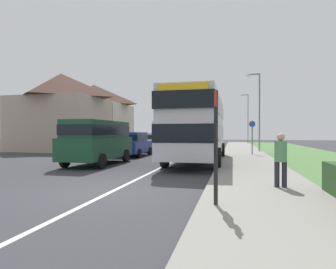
{
  "coord_description": "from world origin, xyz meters",
  "views": [
    {
      "loc": [
        3.36,
        -7.47,
        1.68
      ],
      "look_at": [
        0.57,
        4.49,
        1.6
      ],
      "focal_mm": 29.83,
      "sensor_mm": 36.0,
      "label": 1
    }
  ],
  "objects": [
    {
      "name": "cycle_route_sign",
      "position": [
        4.72,
        13.37,
        1.43
      ],
      "size": [
        0.44,
        0.08,
        2.52
      ],
      "color": "slate",
      "rests_on": "ground_plane"
    },
    {
      "name": "pavement_near_side",
      "position": [
        4.2,
        6.0,
        0.06
      ],
      "size": [
        3.2,
        68.0,
        0.12
      ],
      "primitive_type": "cube",
      "color": "gray",
      "rests_on": "ground_plane"
    },
    {
      "name": "parked_car_silver",
      "position": [
        -3.73,
        16.41,
        0.91
      ],
      "size": [
        1.99,
        3.93,
        1.65
      ],
      "color": "#B7B7BC",
      "rests_on": "ground_plane"
    },
    {
      "name": "ground_plane",
      "position": [
        0.0,
        0.0,
        0.0
      ],
      "size": [
        120.0,
        120.0,
        0.0
      ],
      "primitive_type": "plane",
      "color": "#38383D"
    },
    {
      "name": "parked_car_blue",
      "position": [
        -3.54,
        11.22,
        0.93
      ],
      "size": [
        1.9,
        3.96,
        1.71
      ],
      "color": "navy",
      "rests_on": "ground_plane"
    },
    {
      "name": "parked_car_black",
      "position": [
        -3.48,
        21.28,
        0.87
      ],
      "size": [
        2.0,
        3.98,
        1.58
      ],
      "color": "black",
      "rests_on": "ground_plane"
    },
    {
      "name": "street_lamp_far",
      "position": [
        5.47,
        35.76,
        4.24
      ],
      "size": [
        1.14,
        0.2,
        7.38
      ],
      "color": "slate",
      "rests_on": "ground_plane"
    },
    {
      "name": "street_lamp_mid",
      "position": [
        5.43,
        17.15,
        3.87
      ],
      "size": [
        1.14,
        0.2,
        6.67
      ],
      "color": "slate",
      "rests_on": "ground_plane"
    },
    {
      "name": "lane_marking_centre",
      "position": [
        0.0,
        8.0,
        0.0
      ],
      "size": [
        0.14,
        60.0,
        0.01
      ],
      "primitive_type": "cube",
      "color": "silver",
      "rests_on": "ground_plane"
    },
    {
      "name": "parked_van_dark_green",
      "position": [
        -3.54,
        5.95,
        1.36
      ],
      "size": [
        2.11,
        4.9,
        2.29
      ],
      "color": "#19472D",
      "rests_on": "ground_plane"
    },
    {
      "name": "pedestrian_at_stop",
      "position": [
        4.7,
        1.03,
        0.98
      ],
      "size": [
        0.34,
        0.34,
        1.67
      ],
      "color": "#23232D",
      "rests_on": "ground_plane"
    },
    {
      "name": "bus_stop_sign",
      "position": [
        3.0,
        -1.34,
        1.54
      ],
      "size": [
        0.09,
        0.52,
        2.6
      ],
      "color": "black",
      "rests_on": "ground_plane"
    },
    {
      "name": "double_decker_bus",
      "position": [
        1.44,
        8.17,
        2.14
      ],
      "size": [
        2.8,
        9.72,
        3.7
      ],
      "color": "#BCBCC1",
      "rests_on": "ground_plane"
    },
    {
      "name": "house_terrace_far_side",
      "position": [
        -12.32,
        18.83,
        3.61
      ],
      "size": [
        7.58,
        12.52,
        7.21
      ],
      "color": "tan",
      "rests_on": "ground_plane"
    }
  ]
}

